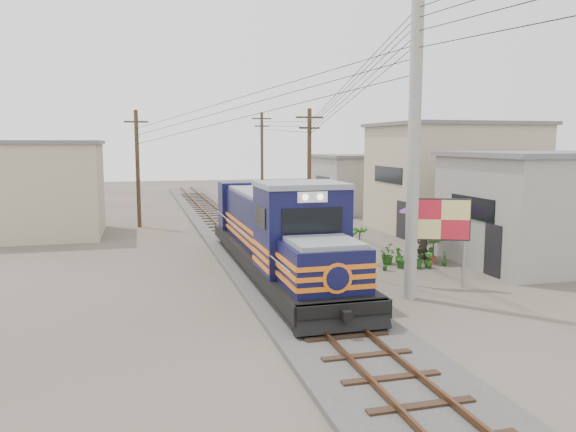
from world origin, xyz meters
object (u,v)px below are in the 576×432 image
object	(u,v)px
billboard	(441,222)
market_umbrella	(426,206)
vendor	(422,246)
locomotive	(276,234)

from	to	relation	value
billboard	market_umbrella	size ratio (longest dim) A/B	1.18
billboard	vendor	xyz separation A→B (m)	(1.32, 3.67, -1.56)
locomotive	vendor	distance (m)	6.61
locomotive	market_umbrella	size ratio (longest dim) A/B	5.55
market_umbrella	vendor	world-z (taller)	market_umbrella
vendor	billboard	bearing A→B (deg)	73.12
billboard	market_umbrella	world-z (taller)	billboard
market_umbrella	vendor	xyz separation A→B (m)	(-0.57, -0.82, -1.60)
locomotive	billboard	world-z (taller)	locomotive
billboard	vendor	bearing A→B (deg)	93.37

